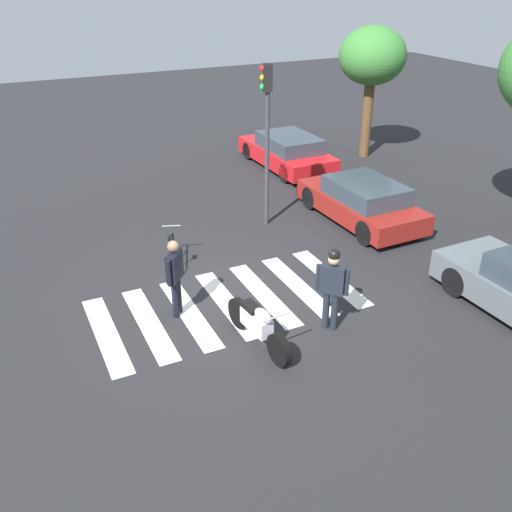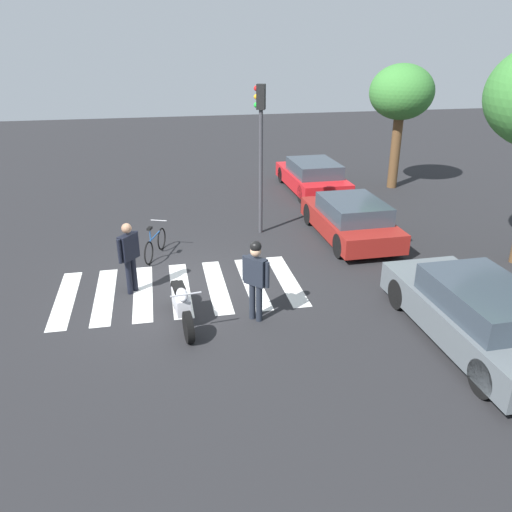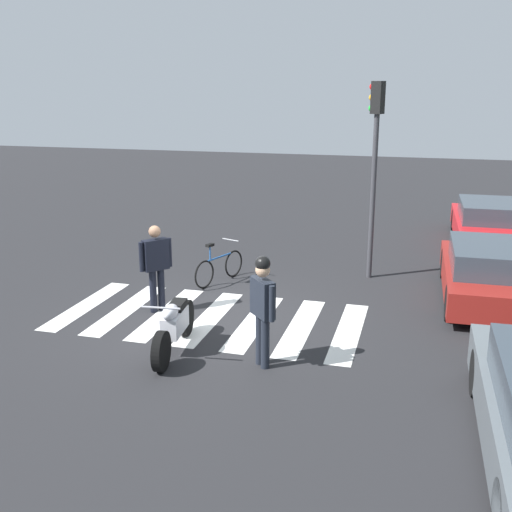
{
  "view_description": "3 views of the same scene",
  "coord_description": "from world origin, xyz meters",
  "px_view_note": "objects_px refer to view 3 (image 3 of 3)",
  "views": [
    {
      "loc": [
        9.85,
        -4.05,
        6.75
      ],
      "look_at": [
        -0.24,
        0.82,
        0.9
      ],
      "focal_mm": 39.44,
      "sensor_mm": 36.0,
      "label": 1
    },
    {
      "loc": [
        11.32,
        -0.35,
        5.68
      ],
      "look_at": [
        0.73,
        1.75,
        1.05
      ],
      "focal_mm": 35.78,
      "sensor_mm": 36.0,
      "label": 2
    },
    {
      "loc": [
        10.6,
        3.87,
        4.36
      ],
      "look_at": [
        -0.21,
        0.87,
        1.26
      ],
      "focal_mm": 43.13,
      "sensor_mm": 36.0,
      "label": 3
    }
  ],
  "objects_px": {
    "car_red_convertible": "(489,223)",
    "officer_on_foot": "(156,262)",
    "officer_by_motorcycle": "(263,303)",
    "traffic_light_pole": "(375,150)",
    "leaning_bicycle": "(219,267)",
    "police_motorcycle": "(174,326)",
    "car_maroon_wagon": "(490,273)"
  },
  "relations": [
    {
      "from": "leaning_bicycle",
      "to": "car_red_convertible",
      "type": "xyz_separation_m",
      "value": [
        -5.56,
        6.27,
        0.24
      ]
    },
    {
      "from": "officer_by_motorcycle",
      "to": "car_maroon_wagon",
      "type": "xyz_separation_m",
      "value": [
        -4.27,
        3.78,
        -0.46
      ]
    },
    {
      "from": "police_motorcycle",
      "to": "traffic_light_pole",
      "type": "xyz_separation_m",
      "value": [
        -5.16,
        2.77,
        2.53
      ]
    },
    {
      "from": "car_maroon_wagon",
      "to": "traffic_light_pole",
      "type": "distance_m",
      "value": 3.66
    },
    {
      "from": "officer_by_motorcycle",
      "to": "car_red_convertible",
      "type": "xyz_separation_m",
      "value": [
        -9.52,
        4.18,
        -0.48
      ]
    },
    {
      "from": "car_red_convertible",
      "to": "officer_on_foot",
      "type": "bearing_deg",
      "value": -41.81
    },
    {
      "from": "police_motorcycle",
      "to": "officer_by_motorcycle",
      "type": "bearing_deg",
      "value": 84.76
    },
    {
      "from": "car_red_convertible",
      "to": "traffic_light_pole",
      "type": "xyz_separation_m",
      "value": [
        4.22,
        -3.0,
        2.39
      ]
    },
    {
      "from": "officer_by_motorcycle",
      "to": "officer_on_foot",
      "type": "bearing_deg",
      "value": -124.89
    },
    {
      "from": "car_red_convertible",
      "to": "car_maroon_wagon",
      "type": "xyz_separation_m",
      "value": [
        5.26,
        -0.41,
        0.01
      ]
    },
    {
      "from": "police_motorcycle",
      "to": "officer_by_motorcycle",
      "type": "xyz_separation_m",
      "value": [
        0.15,
        1.58,
        0.61
      ]
    },
    {
      "from": "officer_by_motorcycle",
      "to": "traffic_light_pole",
      "type": "bearing_deg",
      "value": 167.39
    },
    {
      "from": "car_red_convertible",
      "to": "traffic_light_pole",
      "type": "bearing_deg",
      "value": -35.37
    },
    {
      "from": "officer_on_foot",
      "to": "officer_by_motorcycle",
      "type": "distance_m",
      "value": 3.26
    },
    {
      "from": "officer_by_motorcycle",
      "to": "car_red_convertible",
      "type": "height_order",
      "value": "officer_by_motorcycle"
    },
    {
      "from": "traffic_light_pole",
      "to": "officer_by_motorcycle",
      "type": "bearing_deg",
      "value": -12.61
    },
    {
      "from": "police_motorcycle",
      "to": "traffic_light_pole",
      "type": "height_order",
      "value": "traffic_light_pole"
    },
    {
      "from": "officer_by_motorcycle",
      "to": "traffic_light_pole",
      "type": "relative_size",
      "value": 0.41
    },
    {
      "from": "officer_by_motorcycle",
      "to": "police_motorcycle",
      "type": "bearing_deg",
      "value": -95.24
    },
    {
      "from": "police_motorcycle",
      "to": "officer_by_motorcycle",
      "type": "relative_size",
      "value": 1.16
    },
    {
      "from": "police_motorcycle",
      "to": "officer_on_foot",
      "type": "height_order",
      "value": "officer_on_foot"
    },
    {
      "from": "officer_by_motorcycle",
      "to": "car_red_convertible",
      "type": "bearing_deg",
      "value": 156.28
    },
    {
      "from": "officer_on_foot",
      "to": "officer_by_motorcycle",
      "type": "xyz_separation_m",
      "value": [
        1.86,
        2.67,
        0.06
      ]
    },
    {
      "from": "officer_on_foot",
      "to": "car_red_convertible",
      "type": "xyz_separation_m",
      "value": [
        -7.66,
        6.85,
        -0.42
      ]
    },
    {
      "from": "car_red_convertible",
      "to": "leaning_bicycle",
      "type": "bearing_deg",
      "value": -48.45
    },
    {
      "from": "leaning_bicycle",
      "to": "officer_on_foot",
      "type": "bearing_deg",
      "value": -15.52
    },
    {
      "from": "officer_on_foot",
      "to": "car_red_convertible",
      "type": "height_order",
      "value": "officer_on_foot"
    },
    {
      "from": "police_motorcycle",
      "to": "car_red_convertible",
      "type": "distance_m",
      "value": 11.01
    },
    {
      "from": "police_motorcycle",
      "to": "car_red_convertible",
      "type": "bearing_deg",
      "value": 148.41
    },
    {
      "from": "police_motorcycle",
      "to": "leaning_bicycle",
      "type": "xyz_separation_m",
      "value": [
        -3.82,
        -0.5,
        -0.1
      ]
    },
    {
      "from": "leaning_bicycle",
      "to": "traffic_light_pole",
      "type": "xyz_separation_m",
      "value": [
        -1.33,
        3.27,
        2.63
      ]
    },
    {
      "from": "officer_on_foot",
      "to": "officer_by_motorcycle",
      "type": "bearing_deg",
      "value": 55.11
    }
  ]
}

